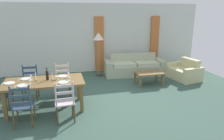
% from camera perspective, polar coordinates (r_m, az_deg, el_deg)
% --- Properties ---
extents(ground_plane, '(9.60, 9.60, 0.02)m').
position_cam_1_polar(ground_plane, '(5.67, -2.21, -9.24)').
color(ground_plane, '#375449').
extents(wall_far, '(9.60, 0.16, 2.70)m').
position_cam_1_polar(wall_far, '(8.46, -7.09, 8.58)').
color(wall_far, silver).
rests_on(wall_far, ground_plane).
extents(curtain_panel_left, '(0.35, 0.08, 2.20)m').
position_cam_1_polar(curtain_panel_left, '(8.44, -3.47, 6.93)').
color(curtain_panel_left, '#BE6833').
rests_on(curtain_panel_left, ground_plane).
extents(curtain_panel_right, '(0.35, 0.08, 2.20)m').
position_cam_1_polar(curtain_panel_right, '(9.19, 11.51, 7.37)').
color(curtain_panel_right, '#BE6833').
rests_on(curtain_panel_right, ground_plane).
extents(dining_table, '(1.90, 0.96, 0.75)m').
position_cam_1_polar(dining_table, '(5.38, -17.98, -3.70)').
color(dining_table, brown).
rests_on(dining_table, ground_plane).
extents(dining_chair_near_left, '(0.43, 0.42, 0.96)m').
position_cam_1_polar(dining_chair_near_left, '(4.82, -23.20, -8.91)').
color(dining_chair_near_left, '#31455A').
rests_on(dining_chair_near_left, ground_plane).
extents(dining_chair_near_right, '(0.44, 0.42, 0.96)m').
position_cam_1_polar(dining_chair_near_right, '(4.72, -12.77, -8.47)').
color(dining_chair_near_right, silver).
rests_on(dining_chair_near_right, ground_plane).
extents(dining_chair_far_left, '(0.44, 0.42, 0.96)m').
position_cam_1_polar(dining_chair_far_left, '(6.22, -21.44, -3.23)').
color(dining_chair_far_left, navy).
rests_on(dining_chair_far_left, ground_plane).
extents(dining_chair_far_right, '(0.43, 0.41, 0.96)m').
position_cam_1_polar(dining_chair_far_right, '(6.12, -13.28, -2.84)').
color(dining_chair_far_right, beige).
rests_on(dining_chair_far_right, ground_plane).
extents(dinner_plate_near_left, '(0.24, 0.24, 0.02)m').
position_cam_1_polar(dinner_plate_near_left, '(5.17, -23.19, -3.89)').
color(dinner_plate_near_left, white).
rests_on(dinner_plate_near_left, dining_table).
extents(fork_near_left, '(0.03, 0.17, 0.01)m').
position_cam_1_polar(fork_near_left, '(5.20, -24.82, -4.05)').
color(fork_near_left, silver).
rests_on(fork_near_left, dining_table).
extents(dinner_plate_near_right, '(0.24, 0.24, 0.02)m').
position_cam_1_polar(dinner_plate_near_right, '(5.10, -13.17, -3.27)').
color(dinner_plate_near_right, white).
rests_on(dinner_plate_near_right, dining_table).
extents(fork_near_right, '(0.02, 0.17, 0.01)m').
position_cam_1_polar(fork_near_right, '(5.10, -14.85, -3.45)').
color(fork_near_right, silver).
rests_on(fork_near_right, dining_table).
extents(dinner_plate_far_left, '(0.24, 0.24, 0.02)m').
position_cam_1_polar(dinner_plate_far_left, '(5.64, -22.48, -2.24)').
color(dinner_plate_far_left, white).
rests_on(dinner_plate_far_left, dining_table).
extents(fork_far_left, '(0.02, 0.17, 0.01)m').
position_cam_1_polar(fork_far_left, '(5.67, -23.97, -2.39)').
color(fork_far_left, silver).
rests_on(fork_far_left, dining_table).
extents(dinner_plate_far_right, '(0.24, 0.24, 0.02)m').
position_cam_1_polar(dinner_plate_far_right, '(5.57, -13.32, -1.65)').
color(dinner_plate_far_right, white).
rests_on(dinner_plate_far_right, dining_table).
extents(fork_far_right, '(0.03, 0.17, 0.01)m').
position_cam_1_polar(fork_far_right, '(5.58, -14.85, -1.81)').
color(fork_far_right, silver).
rests_on(fork_far_right, dining_table).
extents(dinner_plate_head_west, '(0.24, 0.24, 0.02)m').
position_cam_1_polar(dinner_plate_head_west, '(5.47, -26.24, -3.23)').
color(dinner_plate_head_west, white).
rests_on(dinner_plate_head_west, dining_table).
extents(fork_head_west, '(0.03, 0.17, 0.01)m').
position_cam_1_polar(fork_head_west, '(5.50, -27.76, -3.37)').
color(fork_head_west, silver).
rests_on(fork_head_west, dining_table).
extents(wine_bottle, '(0.07, 0.07, 0.32)m').
position_cam_1_polar(wine_bottle, '(5.37, -17.27, -1.40)').
color(wine_bottle, black).
rests_on(wine_bottle, dining_table).
extents(wine_glass_near_left, '(0.06, 0.06, 0.16)m').
position_cam_1_polar(wine_glass_near_left, '(5.21, -21.66, -2.39)').
color(wine_glass_near_left, white).
rests_on(wine_glass_near_left, dining_table).
extents(wine_glass_near_right, '(0.06, 0.06, 0.16)m').
position_cam_1_polar(wine_glass_near_right, '(5.18, -11.69, -1.70)').
color(wine_glass_near_right, white).
rests_on(wine_glass_near_right, dining_table).
extents(wine_glass_far_left, '(0.06, 0.06, 0.16)m').
position_cam_1_polar(wine_glass_far_left, '(5.50, -21.33, -1.44)').
color(wine_glass_far_left, white).
rests_on(wine_glass_far_left, dining_table).
extents(wine_glass_far_right, '(0.06, 0.06, 0.16)m').
position_cam_1_polar(wine_glass_far_right, '(5.46, -11.81, -0.81)').
color(wine_glass_far_right, white).
rests_on(wine_glass_far_right, dining_table).
extents(coffee_cup_primary, '(0.07, 0.07, 0.09)m').
position_cam_1_polar(coffee_cup_primary, '(5.34, -14.85, -2.12)').
color(coffee_cup_primary, beige).
rests_on(coffee_cup_primary, dining_table).
extents(candle_tall, '(0.05, 0.05, 0.23)m').
position_cam_1_polar(candle_tall, '(5.37, -20.01, -2.23)').
color(candle_tall, '#998C66').
rests_on(candle_tall, dining_table).
extents(candle_short, '(0.05, 0.05, 0.19)m').
position_cam_1_polar(candle_short, '(5.29, -15.97, -2.29)').
color(candle_short, '#998C66').
rests_on(candle_short, dining_table).
extents(couch, '(2.35, 1.01, 0.80)m').
position_cam_1_polar(couch, '(8.16, 6.05, 0.78)').
color(couch, '#A5AC8F').
rests_on(couch, ground_plane).
extents(coffee_table, '(0.90, 0.56, 0.42)m').
position_cam_1_polar(coffee_table, '(7.10, 10.07, -1.14)').
color(coffee_table, brown).
rests_on(coffee_table, ground_plane).
extents(armchair_upholstered, '(0.99, 1.28, 0.72)m').
position_cam_1_polar(armchair_upholstered, '(8.07, 19.22, -0.51)').
color(armchair_upholstered, beige).
rests_on(armchair_upholstered, ground_plane).
extents(standing_lamp, '(0.40, 0.40, 1.64)m').
position_cam_1_polar(standing_lamp, '(7.77, -3.72, 8.48)').
color(standing_lamp, '#332D28').
rests_on(standing_lamp, ground_plane).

